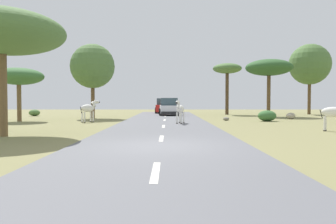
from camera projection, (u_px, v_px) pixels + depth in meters
The scene contains 17 objects.
ground_plane at pixel (160, 147), 10.80m from camera, with size 90.00×90.00×0.00m, color olive.
road at pixel (162, 146), 10.80m from camera, with size 6.00×64.00×0.05m, color slate.
lane_markings at pixel (161, 150), 9.80m from camera, with size 0.16×56.00×0.01m.
zebra_0 at pixel (181, 109), 21.13m from camera, with size 0.73×1.59×1.54m.
zebra_2 at pixel (90, 109), 23.08m from camera, with size 1.26×1.46×1.62m.
car_0 at pixel (170, 107), 33.33m from camera, with size 2.18×4.42×1.74m.
car_1 at pixel (166, 106), 38.92m from camera, with size 2.15×4.41×1.74m.
tree_0 at pixel (21, 77), 24.03m from camera, with size 3.56×3.56×3.93m.
tree_2 at pixel (229, 70), 35.45m from camera, with size 3.12×3.12×5.56m.
tree_3 at pixel (4, 33), 13.89m from camera, with size 5.27×5.27×5.34m.
tree_4 at pixel (311, 64), 36.02m from camera, with size 4.47×4.47×7.76m.
tree_5 at pixel (271, 68), 31.19m from camera, with size 4.43×4.43×5.46m.
tree_6 at pixel (94, 66), 28.09m from camera, with size 3.79×3.79×6.38m.
bush_0 at pixel (269, 116), 24.12m from camera, with size 1.34×1.21×0.81m, color #386633.
bush_1 at pixel (36, 113), 32.43m from camera, with size 1.07×0.96×0.64m, color #4C7038.
rock_0 at pixel (292, 116), 26.87m from camera, with size 0.75×0.57×0.53m, color #A89E8C.
rock_1 at pixel (228, 119), 24.99m from camera, with size 0.47×0.43×0.26m, color gray.
Camera 1 is at (0.31, -10.75, 1.53)m, focal length 34.99 mm.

